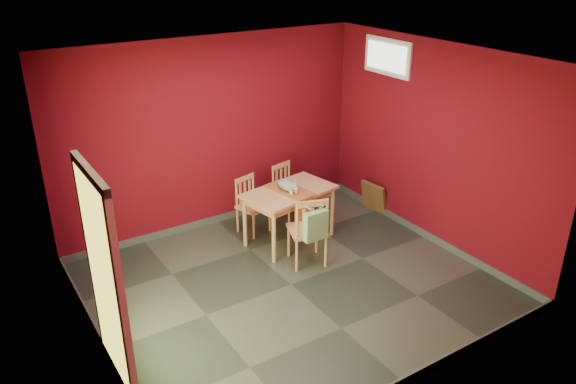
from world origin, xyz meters
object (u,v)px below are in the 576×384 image
chair_far_left (251,204)px  picture_frame (374,197)px  cat (287,183)px  dining_table (289,197)px  chair_near (308,229)px  chair_far_right (287,191)px  tote_bag (316,226)px

chair_far_left → picture_frame: chair_far_left is taller
cat → picture_frame: (1.62, 0.07, -0.63)m
dining_table → chair_near: bearing=-101.6°
chair_far_left → picture_frame: 1.95m
dining_table → chair_far_right: chair_far_right is taller
tote_bag → picture_frame: tote_bag is taller
cat → chair_near: bearing=-110.1°
chair_far_right → tote_bag: (-0.55, -1.49, 0.23)m
tote_bag → cat: cat is taller
chair_far_left → cat: 0.73m
chair_near → tote_bag: bearing=-101.4°
dining_table → chair_far_left: size_ratio=1.63×
dining_table → chair_far_right: (0.37, 0.63, -0.24)m
chair_near → picture_frame: (1.73, 0.73, -0.26)m
chair_near → chair_far_left: bearing=97.9°
dining_table → chair_far_right: bearing=59.8°
chair_far_right → picture_frame: (1.23, -0.54, -0.20)m
cat → tote_bag: bearing=-110.6°
chair_far_left → chair_near: bearing=-82.1°
chair_far_left → picture_frame: (1.89, -0.44, -0.19)m
tote_bag → chair_far_right: bearing=70.0°
chair_near → cat: 0.77m
chair_far_right → tote_bag: 1.61m
chair_far_right → tote_bag: size_ratio=1.88×
cat → picture_frame: size_ratio=0.85×
chair_far_left → picture_frame: bearing=-13.1°
dining_table → chair_far_right: 0.77m
tote_bag → chair_near: bearing=78.6°
chair_near → picture_frame: chair_near is taller
chair_far_right → chair_near: (-0.50, -1.28, 0.07)m
chair_far_left → tote_bag: bearing=-85.1°
chair_near → tote_bag: chair_near is taller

